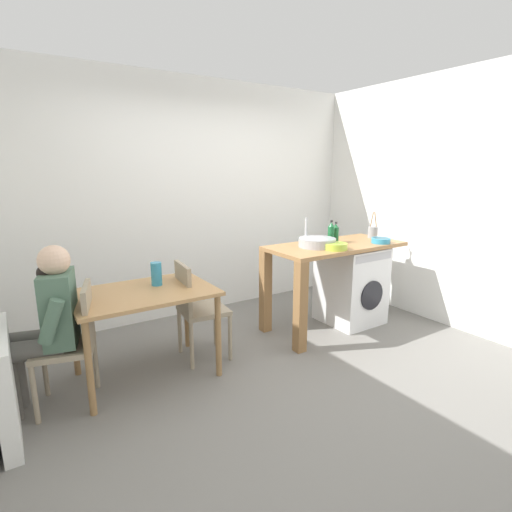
% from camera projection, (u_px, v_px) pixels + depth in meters
% --- Properties ---
extents(ground_plane, '(5.46, 5.46, 0.00)m').
position_uv_depth(ground_plane, '(283.00, 367.00, 3.43)').
color(ground_plane, slate).
extents(wall_back, '(4.60, 0.10, 2.70)m').
position_uv_depth(wall_back, '(195.00, 199.00, 4.57)').
color(wall_back, white).
rests_on(wall_back, ground_plane).
extents(wall_counter_side, '(0.10, 3.80, 2.70)m').
position_uv_depth(wall_counter_side, '(443.00, 202.00, 4.27)').
color(wall_counter_side, white).
rests_on(wall_counter_side, ground_plane).
extents(radiator, '(0.10, 0.80, 0.70)m').
position_uv_depth(radiator, '(6.00, 383.00, 2.53)').
color(radiator, white).
rests_on(radiator, ground_plane).
extents(dining_table, '(1.10, 0.76, 0.74)m').
position_uv_depth(dining_table, '(144.00, 302.00, 3.17)').
color(dining_table, tan).
rests_on(dining_table, ground_plane).
extents(chair_person_seat, '(0.49, 0.49, 0.90)m').
position_uv_depth(chair_person_seat, '(75.00, 339.00, 2.81)').
color(chair_person_seat, gray).
rests_on(chair_person_seat, ground_plane).
extents(chair_opposite, '(0.44, 0.44, 0.90)m').
position_uv_depth(chair_opposite, '(196.00, 305.00, 3.50)').
color(chair_opposite, gray).
rests_on(chair_opposite, ground_plane).
extents(seated_person, '(0.55, 0.54, 1.20)m').
position_uv_depth(seated_person, '(47.00, 320.00, 2.73)').
color(seated_person, '#595651').
rests_on(seated_person, ground_plane).
extents(kitchen_counter, '(1.50, 0.68, 0.92)m').
position_uv_depth(kitchen_counter, '(320.00, 261.00, 4.07)').
color(kitchen_counter, '#9E7042').
rests_on(kitchen_counter, ground_plane).
extents(washing_machine, '(0.60, 0.61, 0.86)m').
position_uv_depth(washing_machine, '(351.00, 284.00, 4.39)').
color(washing_machine, white).
rests_on(washing_machine, ground_plane).
extents(sink_basin, '(0.38, 0.38, 0.09)m').
position_uv_depth(sink_basin, '(317.00, 242.00, 3.99)').
color(sink_basin, '#9EA0A5').
rests_on(sink_basin, kitchen_counter).
extents(tap, '(0.02, 0.02, 0.28)m').
position_uv_depth(tap, '(306.00, 231.00, 4.12)').
color(tap, '#B2B2B7').
rests_on(tap, kitchen_counter).
extents(bottle_tall_green, '(0.07, 0.07, 0.25)m').
position_uv_depth(bottle_tall_green, '(331.00, 233.00, 4.17)').
color(bottle_tall_green, '#19592D').
rests_on(bottle_tall_green, kitchen_counter).
extents(bottle_squat_brown, '(0.07, 0.07, 0.22)m').
position_uv_depth(bottle_squat_brown, '(336.00, 233.00, 4.23)').
color(bottle_squat_brown, '#19592D').
rests_on(bottle_squat_brown, kitchen_counter).
extents(mixing_bowl, '(0.23, 0.23, 0.06)m').
position_uv_depth(mixing_bowl, '(335.00, 246.00, 3.87)').
color(mixing_bowl, '#A8C63D').
rests_on(mixing_bowl, kitchen_counter).
extents(utensil_crock, '(0.11, 0.11, 0.30)m').
position_uv_depth(utensil_crock, '(373.00, 232.00, 4.50)').
color(utensil_crock, gray).
rests_on(utensil_crock, kitchen_counter).
extents(colander, '(0.20, 0.20, 0.06)m').
position_uv_depth(colander, '(381.00, 240.00, 4.19)').
color(colander, teal).
rests_on(colander, kitchen_counter).
extents(vase, '(0.09, 0.09, 0.20)m').
position_uv_depth(vase, '(156.00, 274.00, 3.29)').
color(vase, teal).
rests_on(vase, dining_table).
extents(scissors, '(0.15, 0.06, 0.01)m').
position_uv_depth(scissors, '(339.00, 246.00, 4.03)').
color(scissors, '#B2B2B7').
rests_on(scissors, kitchen_counter).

